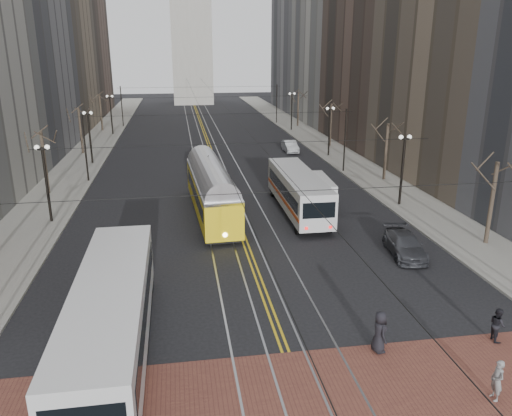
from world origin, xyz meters
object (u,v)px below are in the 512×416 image
object	(u,v)px
rear_bus	(298,193)
pedestrian_c	(497,324)
sedan_silver	(290,146)
sedan_parked	(405,245)
pedestrian_a	(380,332)
sedan_grey	(308,185)
streetcar	(212,194)
pedestrian_b	(497,380)
transit_bus	(112,319)
cargo_van	(316,193)

from	to	relation	value
rear_bus	pedestrian_c	world-z (taller)	rear_bus
sedan_silver	sedan_parked	distance (m)	33.13
sedan_parked	pedestrian_a	bearing A→B (deg)	-112.17
sedan_silver	sedan_parked	bearing A→B (deg)	-89.45
sedan_grey	sedan_parked	world-z (taller)	sedan_grey
streetcar	pedestrian_b	distance (m)	24.83
transit_bus	pedestrian_a	xyz separation A→B (m)	(11.13, -1.50, -0.74)
pedestrian_c	rear_bus	bearing A→B (deg)	19.58
rear_bus	pedestrian_c	size ratio (longest dim) A/B	7.76
sedan_parked	rear_bus	bearing A→B (deg)	124.23
sedan_grey	pedestrian_c	world-z (taller)	pedestrian_c
pedestrian_a	sedan_parked	bearing A→B (deg)	-33.55
sedan_silver	pedestrian_a	size ratio (longest dim) A/B	2.31
rear_bus	pedestrian_a	bearing A→B (deg)	-92.82
sedan_parked	transit_bus	bearing A→B (deg)	-145.84
cargo_van	pedestrian_c	distance (m)	20.46
transit_bus	pedestrian_b	bearing A→B (deg)	-19.93
transit_bus	rear_bus	bearing A→B (deg)	55.13
sedan_grey	pedestrian_b	size ratio (longest dim) A/B	2.50
sedan_grey	pedestrian_b	xyz separation A→B (m)	(-0.19, -28.08, 0.13)
sedan_silver	pedestrian_c	xyz separation A→B (m)	(-0.30, -42.87, 0.08)
sedan_grey	sedan_silver	distance (m)	18.56
streetcar	cargo_van	bearing A→B (deg)	1.58
sedan_grey	pedestrian_a	xyz separation A→B (m)	(-3.26, -24.48, 0.26)
pedestrian_a	pedestrian_c	size ratio (longest dim) A/B	1.21
transit_bus	streetcar	distance (m)	18.91
streetcar	sedan_parked	xyz separation A→B (m)	(11.36, -9.88, -0.96)
streetcar	pedestrian_a	distance (m)	20.44
rear_bus	pedestrian_a	xyz separation A→B (m)	(-1.06, -19.10, -0.62)
streetcar	sedan_silver	xyz separation A→B (m)	(11.49, 23.26, -0.93)
transit_bus	cargo_van	distance (m)	23.43
pedestrian_a	pedestrian_b	bearing A→B (deg)	-142.88
pedestrian_a	sedan_silver	bearing A→B (deg)	-11.05
sedan_parked	pedestrian_b	distance (m)	13.59
rear_bus	sedan_silver	bearing A→B (deg)	79.08
transit_bus	pedestrian_c	size ratio (longest dim) A/B	8.72
streetcar	pedestrian_a	bearing A→B (deg)	-76.73
pedestrian_b	cargo_van	bearing A→B (deg)	-176.97
sedan_silver	sedan_grey	bearing A→B (deg)	-97.07
sedan_grey	sedan_silver	world-z (taller)	sedan_silver
transit_bus	rear_bus	size ratio (longest dim) A/B	1.12
streetcar	rear_bus	size ratio (longest dim) A/B	1.16
pedestrian_c	pedestrian_b	bearing A→B (deg)	152.53
streetcar	pedestrian_b	bearing A→B (deg)	-72.23
sedan_grey	pedestrian_b	bearing A→B (deg)	-97.67
sedan_silver	pedestrian_b	world-z (taller)	pedestrian_b
rear_bus	sedan_parked	world-z (taller)	rear_bus
rear_bus	sedan_parked	xyz separation A→B (m)	(4.61, -9.36, -0.89)
transit_bus	streetcar	xyz separation A→B (m)	(5.43, 18.12, -0.05)
pedestrian_b	streetcar	bearing A→B (deg)	-156.77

